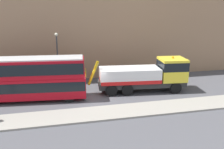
# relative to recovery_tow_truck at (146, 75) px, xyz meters

# --- Properties ---
(ground_plane) EXTENTS (120.00, 120.00, 0.00)m
(ground_plane) POSITION_rel_recovery_tow_truck_xyz_m (-5.67, -0.50, -1.76)
(ground_plane) COLOR #4C4C51
(near_kerb) EXTENTS (60.00, 2.80, 0.15)m
(near_kerb) POSITION_rel_recovery_tow_truck_xyz_m (-5.67, -4.70, -1.68)
(near_kerb) COLOR gray
(near_kerb) RESTS_ON ground_plane
(building_facade) EXTENTS (60.00, 1.50, 16.00)m
(building_facade) POSITION_rel_recovery_tow_truck_xyz_m (-5.67, 6.61, 6.31)
(building_facade) COLOR #9E7A5B
(building_facade) RESTS_ON ground_plane
(recovery_tow_truck) EXTENTS (10.24, 3.55, 3.67)m
(recovery_tow_truck) POSITION_rel_recovery_tow_truck_xyz_m (0.00, 0.00, 0.00)
(recovery_tow_truck) COLOR #2D2D2D
(recovery_tow_truck) RESTS_ON ground_plane
(double_decker_bus) EXTENTS (11.20, 3.67, 4.06)m
(double_decker_bus) POSITION_rel_recovery_tow_truck_xyz_m (-11.85, 0.05, 0.47)
(double_decker_bus) COLOR #B70C19
(double_decker_bus) RESTS_ON ground_plane
(street_lamp) EXTENTS (0.36, 0.36, 5.83)m
(street_lamp) POSITION_rel_recovery_tow_truck_xyz_m (-8.85, 4.42, 1.71)
(street_lamp) COLOR #38383D
(street_lamp) RESTS_ON ground_plane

